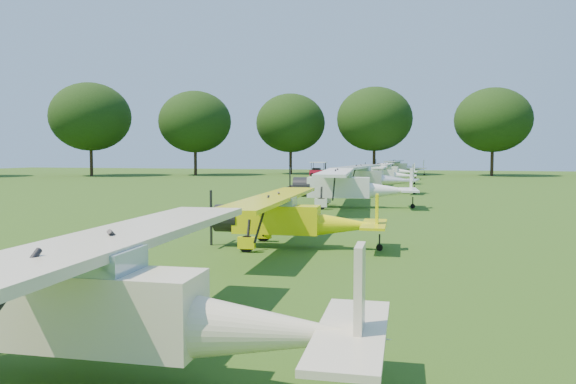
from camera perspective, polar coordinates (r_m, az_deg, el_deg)
name	(u,v)px	position (r m, az deg, el deg)	size (l,w,h in m)	color
ground	(308,219)	(27.42, 2.01, -2.72)	(160.00, 160.00, 0.00)	#2A4E13
tree_belt	(384,49)	(27.31, 9.71, 14.11)	(137.36, 130.27, 14.52)	#322213
aircraft_1	(120,297)	(8.09, -16.74, -10.22)	(6.79, 10.80, 2.13)	beige
aircraft_2	(290,215)	(18.93, 0.15, -2.34)	(6.11, 9.72, 1.91)	#E6E309
aircraft_3	(348,184)	(33.00, 6.12, 0.81)	(7.58, 12.06, 2.37)	white
aircraft_4	(367,176)	(45.32, 8.03, 1.66)	(7.57, 12.07, 2.37)	silver
aircraft_5	(384,173)	(59.15, 9.76, 1.93)	(6.19, 9.84, 1.94)	white
aircraft_6	(389,169)	(70.44, 10.23, 2.29)	(6.46, 10.27, 2.03)	white
aircraft_7	(399,166)	(82.56, 11.20, 2.62)	(7.29, 11.60, 2.28)	silver
golf_cart	(318,171)	(77.59, 3.09, 2.11)	(2.38, 1.58, 1.95)	#AA0C25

